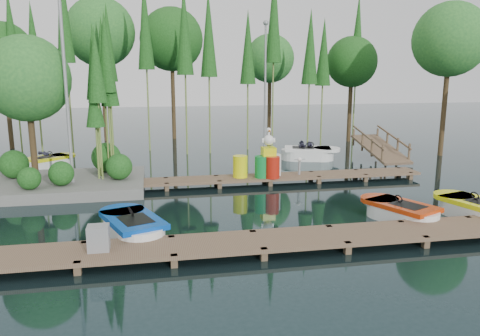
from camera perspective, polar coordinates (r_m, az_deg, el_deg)
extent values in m
plane|color=#1B2F33|center=(16.27, -1.40, -4.22)|extent=(90.00, 90.00, 0.00)
cube|color=brown|center=(12.00, 2.22, -8.89)|extent=(18.00, 1.50, 0.10)
cube|color=brown|center=(11.34, -19.17, -11.93)|extent=(0.16, 0.16, 0.50)
cube|color=brown|center=(12.50, -18.37, -9.63)|extent=(0.16, 0.16, 0.50)
cube|color=brown|center=(11.22, -8.02, -11.62)|extent=(0.16, 0.16, 0.50)
cube|color=brown|center=(12.39, -8.34, -9.33)|extent=(0.16, 0.16, 0.50)
cube|color=brown|center=(11.51, 2.93, -10.91)|extent=(0.16, 0.16, 0.50)
cube|color=brown|center=(12.65, 1.55, -8.75)|extent=(0.16, 0.16, 0.50)
cube|color=brown|center=(12.17, 12.96, -9.91)|extent=(0.16, 0.16, 0.50)
cube|color=brown|center=(13.25, 10.76, -7.99)|extent=(0.16, 0.16, 0.50)
cube|color=brown|center=(13.16, 21.67, -8.79)|extent=(0.16, 0.16, 0.50)
cube|color=brown|center=(14.16, 18.94, -7.13)|extent=(0.16, 0.16, 0.50)
cube|color=brown|center=(15.32, 25.98, -6.27)|extent=(0.16, 0.16, 0.50)
cube|color=brown|center=(18.77, 0.34, -1.26)|extent=(15.00, 1.20, 0.10)
cube|color=brown|center=(18.34, -21.69, -3.06)|extent=(0.16, 0.16, 0.50)
cube|color=brown|center=(19.26, -21.18, -2.34)|extent=(0.16, 0.16, 0.50)
cube|color=brown|center=(18.06, -15.35, -2.86)|extent=(0.16, 0.16, 0.50)
cube|color=brown|center=(18.99, -15.15, -2.13)|extent=(0.16, 0.16, 0.50)
cube|color=brown|center=(18.01, -8.91, -2.61)|extent=(0.16, 0.16, 0.50)
cube|color=brown|center=(18.94, -9.02, -1.90)|extent=(0.16, 0.16, 0.50)
cube|color=brown|center=(18.18, -2.50, -2.34)|extent=(0.16, 0.16, 0.50)
cube|color=brown|center=(19.11, -2.93, -1.65)|extent=(0.16, 0.16, 0.50)
cube|color=brown|center=(18.58, 3.70, -2.05)|extent=(0.16, 0.16, 0.50)
cube|color=brown|center=(19.48, 2.99, -1.39)|extent=(0.16, 0.16, 0.50)
cube|color=brown|center=(19.18, 9.58, -1.75)|extent=(0.16, 0.16, 0.50)
cube|color=brown|center=(20.06, 8.62, -1.12)|extent=(0.16, 0.16, 0.50)
cube|color=brown|center=(19.97, 15.04, -1.45)|extent=(0.16, 0.16, 0.50)
cube|color=brown|center=(20.82, 13.90, -0.86)|extent=(0.16, 0.16, 0.50)
cube|color=brown|center=(20.93, 20.05, -1.17)|extent=(0.16, 0.16, 0.50)
cube|color=brown|center=(21.74, 18.76, -0.62)|extent=(0.16, 0.16, 0.50)
cube|color=slate|center=(19.23, -20.90, -1.94)|extent=(6.20, 4.20, 0.42)
sphere|color=#1F581B|center=(20.05, -25.84, 0.41)|extent=(1.10, 1.10, 1.10)
sphere|color=#1F581B|center=(18.09, -20.95, -0.63)|extent=(0.90, 0.90, 0.90)
sphere|color=#1F581B|center=(20.02, -15.99, 1.27)|extent=(1.20, 1.20, 1.20)
sphere|color=#1F581B|center=(17.93, -24.30, -1.17)|extent=(0.80, 0.80, 0.80)
sphere|color=#1F581B|center=(18.42, -14.53, 0.15)|extent=(1.00, 1.00, 1.00)
cylinder|color=#40301B|center=(19.50, -23.99, 3.45)|extent=(0.24, 0.24, 3.60)
sphere|color=#327A2E|center=(19.34, -24.54, 9.90)|extent=(3.20, 3.20, 3.20)
cylinder|color=olive|center=(19.12, -16.05, 6.78)|extent=(0.07, 0.07, 5.93)
cone|color=#1F581B|center=(19.07, -16.41, 12.99)|extent=(0.70, 0.70, 2.97)
cylinder|color=olive|center=(19.00, -17.03, 6.28)|extent=(0.07, 0.07, 5.66)
cone|color=#1F581B|center=(18.93, -17.40, 12.26)|extent=(0.70, 0.70, 2.83)
cylinder|color=olive|center=(19.16, -15.42, 5.76)|extent=(0.07, 0.07, 5.22)
cone|color=#1F581B|center=(19.07, -15.72, 11.22)|extent=(0.70, 0.70, 2.61)
cylinder|color=olive|center=(18.38, -16.81, 5.92)|extent=(0.07, 0.07, 5.53)
cone|color=#1F581B|center=(18.30, -17.18, 11.95)|extent=(0.70, 0.70, 2.76)
cylinder|color=olive|center=(18.61, -17.08, 3.61)|extent=(0.07, 0.07, 4.01)
cone|color=#1F581B|center=(18.47, -17.34, 7.92)|extent=(0.70, 0.70, 2.01)
cylinder|color=olive|center=(18.99, -15.71, 7.03)|extent=(0.07, 0.07, 6.11)
cone|color=#1F581B|center=(18.95, -16.08, 13.48)|extent=(0.70, 0.70, 3.05)
cylinder|color=#40301B|center=(27.12, 23.70, 7.73)|extent=(0.26, 0.26, 6.06)
sphere|color=#327A2E|center=(27.13, 24.24, 14.11)|extent=(3.81, 3.81, 3.81)
cylinder|color=#40301B|center=(30.82, 13.27, 7.81)|extent=(0.26, 0.26, 5.02)
sphere|color=#1F581B|center=(30.76, 13.49, 12.48)|extent=(3.16, 3.16, 3.16)
cylinder|color=#40301B|center=(33.24, 3.61, 8.61)|extent=(0.26, 0.26, 5.31)
sphere|color=#327A2E|center=(33.20, 3.67, 13.19)|extent=(3.34, 3.34, 3.34)
cylinder|color=#40301B|center=(31.52, -8.17, 9.39)|extent=(0.26, 0.26, 6.46)
sphere|color=#1F581B|center=(31.56, -8.35, 15.26)|extent=(4.06, 4.06, 4.06)
cylinder|color=#40301B|center=(31.57, -16.32, 9.40)|extent=(0.26, 0.26, 6.85)
sphere|color=#327A2E|center=(31.64, -16.69, 15.61)|extent=(4.31, 4.31, 4.31)
cylinder|color=#40301B|center=(30.30, -26.48, 7.27)|extent=(0.26, 0.26, 5.48)
sphere|color=#1F581B|center=(30.27, -26.96, 12.43)|extent=(3.45, 3.45, 3.45)
cylinder|color=olive|center=(28.81, -25.73, 10.04)|extent=(0.09, 0.09, 8.36)
cone|color=#1F581B|center=(28.88, -26.16, 14.68)|extent=(0.90, 0.90, 4.60)
cylinder|color=olive|center=(26.27, -23.52, 9.20)|extent=(0.09, 0.09, 7.48)
cone|color=#1F581B|center=(26.29, -23.90, 13.75)|extent=(0.90, 0.90, 4.11)
cylinder|color=olive|center=(26.57, -20.34, 11.82)|extent=(0.09, 0.09, 9.66)
cone|color=#1F581B|center=(26.74, -20.77, 17.61)|extent=(0.90, 0.90, 5.31)
cylinder|color=olive|center=(27.35, -15.58, 10.03)|extent=(0.09, 0.09, 7.69)
cone|color=#1F581B|center=(27.38, -15.84, 14.53)|extent=(0.90, 0.90, 4.23)
cylinder|color=olive|center=(26.90, -11.29, 11.59)|extent=(0.09, 0.09, 8.99)
cone|color=#1F581B|center=(27.02, -11.52, 16.93)|extent=(0.90, 0.90, 4.94)
cylinder|color=olive|center=(25.37, -6.67, 11.11)|extent=(0.09, 0.09, 8.44)
cone|color=#1F581B|center=(25.45, -6.80, 16.43)|extent=(0.90, 0.90, 4.64)
cylinder|color=olive|center=(25.63, -3.78, 10.93)|extent=(0.09, 0.09, 8.22)
cone|color=#1F581B|center=(25.70, -3.85, 16.06)|extent=(0.90, 0.90, 4.52)
cylinder|color=olive|center=(26.88, 0.96, 10.12)|extent=(0.09, 0.09, 7.41)
cone|color=#1F581B|center=(26.90, 0.97, 14.54)|extent=(0.90, 0.90, 4.07)
cylinder|color=olive|center=(27.45, 4.08, 12.60)|extent=(0.09, 0.09, 9.77)
cone|color=#1F581B|center=(27.63, 4.17, 18.29)|extent=(0.90, 0.90, 5.38)
cylinder|color=olive|center=(26.77, 8.43, 9.99)|extent=(0.09, 0.09, 7.40)
cone|color=#1F581B|center=(26.78, 8.57, 14.42)|extent=(0.90, 0.90, 4.07)
cylinder|color=olive|center=(28.74, 10.02, 9.79)|extent=(0.09, 0.09, 7.14)
cone|color=#1F581B|center=(28.75, 10.17, 13.78)|extent=(0.90, 0.90, 3.93)
cylinder|color=olive|center=(30.63, 13.92, 11.12)|extent=(0.09, 0.09, 8.61)
cone|color=#1F581B|center=(30.71, 14.15, 15.62)|extent=(0.90, 0.90, 4.74)
cylinder|color=gray|center=(18.19, -20.37, 7.96)|extent=(0.12, 0.12, 7.00)
cylinder|color=gray|center=(27.25, 3.08, 9.70)|extent=(0.12, 0.12, 7.00)
sphere|color=gray|center=(27.36, 3.17, 17.26)|extent=(0.30, 0.30, 0.30)
cube|color=brown|center=(25.11, 16.69, 2.27)|extent=(1.50, 3.94, 0.95)
cube|color=brown|center=(23.38, 16.97, 1.68)|extent=(0.08, 0.08, 0.90)
cube|color=brown|center=(24.33, 15.79, 2.39)|extent=(0.08, 0.08, 0.90)
cube|color=brown|center=(25.29, 14.69, 3.05)|extent=(0.08, 0.08, 0.90)
cube|color=brown|center=(26.25, 13.68, 3.65)|extent=(0.08, 0.08, 0.90)
cube|color=brown|center=(24.70, 15.33, 3.61)|extent=(0.06, 3.54, 0.83)
cube|color=brown|center=(24.07, 19.92, 1.77)|extent=(0.08, 0.08, 0.90)
cube|color=brown|center=(24.98, 18.66, 2.45)|extent=(0.08, 0.08, 0.90)
cube|color=brown|center=(25.92, 17.49, 3.09)|extent=(0.08, 0.08, 0.90)
cube|color=brown|center=(26.87, 16.40, 3.69)|extent=(0.08, 0.08, 0.90)
cube|color=brown|center=(25.35, 18.18, 3.64)|extent=(0.06, 3.54, 0.83)
cube|color=white|center=(13.18, -12.86, -7.47)|extent=(1.61, 1.61, 0.57)
cylinder|color=white|center=(13.74, -13.73, -6.70)|extent=(1.60, 1.60, 0.57)
cylinder|color=white|center=(12.62, -11.92, -8.30)|extent=(1.60, 1.60, 0.57)
cube|color=#063EA4|center=(13.08, -12.93, -6.18)|extent=(1.95, 2.47, 0.14)
cylinder|color=#063EA4|center=(13.91, -14.17, -5.16)|extent=(1.63, 1.63, 0.14)
cube|color=black|center=(12.88, -12.63, -6.24)|extent=(1.08, 1.23, 0.06)
torus|color=black|center=(13.16, -13.19, -5.14)|extent=(0.25, 0.32, 0.27)
cube|color=white|center=(15.08, 19.11, -5.42)|extent=(1.53, 1.54, 0.53)
cylinder|color=white|center=(15.41, 17.36, -4.94)|extent=(1.53, 1.53, 0.53)
cylinder|color=white|center=(14.77, 20.95, -5.92)|extent=(1.53, 1.53, 0.53)
cube|color=#B42F09|center=(15.00, 19.19, -4.36)|extent=(1.90, 2.32, 0.14)
cylinder|color=#B42F09|center=(15.49, 16.65, -3.70)|extent=(1.56, 1.56, 0.14)
cube|color=black|center=(14.88, 19.80, -4.36)|extent=(1.05, 1.17, 0.06)
torus|color=black|center=(15.03, 18.79, -3.54)|extent=(0.24, 0.30, 0.26)
cube|color=white|center=(16.19, 27.00, -4.87)|extent=(1.52, 1.52, 0.56)
cylinder|color=white|center=(16.53, 25.28, -4.38)|extent=(1.51, 1.51, 0.56)
cube|color=#E2E60C|center=(16.11, 27.10, -3.83)|extent=(1.79, 2.39, 0.14)
cylinder|color=#E2E60C|center=(16.62, 24.61, -3.16)|extent=(1.54, 1.54, 0.14)
torus|color=black|center=(16.15, 26.73, -3.02)|extent=(0.22, 0.31, 0.27)
cube|color=white|center=(23.80, -22.36, 0.48)|extent=(1.57, 1.57, 0.51)
cylinder|color=white|center=(24.07, -21.21, 0.69)|extent=(1.56, 1.56, 0.51)
cylinder|color=white|center=(23.54, -23.54, 0.27)|extent=(1.56, 1.56, 0.51)
cube|color=#E2E60C|center=(23.75, -22.42, 1.14)|extent=(2.20, 2.11, 0.13)
cylinder|color=#E2E60C|center=(24.14, -20.74, 1.43)|extent=(1.59, 1.59, 0.13)
cube|color=black|center=(23.65, -22.81, 1.17)|extent=(1.14, 1.12, 0.06)
torus|color=black|center=(23.78, -22.16, 1.62)|extent=(0.28, 0.27, 0.24)
imported|color=#1E1E2D|center=(23.59, -22.95, 1.68)|extent=(0.50, 0.49, 0.90)
cube|color=white|center=(24.23, 8.21, 1.53)|extent=(1.65, 1.64, 0.61)
cylinder|color=white|center=(24.28, 9.79, 1.50)|extent=(1.64, 1.64, 0.61)
cylinder|color=white|center=(24.20, 6.63, 1.56)|extent=(1.64, 1.64, 0.61)
cube|color=white|center=(24.17, 8.24, 2.31)|extent=(2.60, 1.93, 0.16)
cylinder|color=white|center=(24.25, 10.54, 2.26)|extent=(1.67, 1.67, 0.16)
cube|color=black|center=(24.15, 7.71, 2.43)|extent=(1.28, 1.09, 0.07)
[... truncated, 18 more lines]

